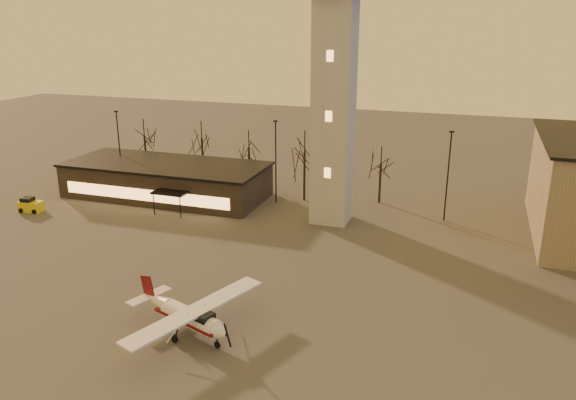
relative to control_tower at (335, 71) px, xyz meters
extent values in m
plane|color=#3F3D3A|center=(0.00, -30.00, -16.33)|extent=(220.00, 220.00, 0.00)
cube|color=#A39F9A|center=(0.00, 0.00, -4.33)|extent=(4.00, 4.00, 24.00)
cube|color=black|center=(-22.00, 2.00, -14.33)|extent=(25.00, 10.00, 4.00)
cube|color=black|center=(-22.00, 2.00, -12.18)|extent=(25.40, 10.40, 0.30)
cube|color=#F0A454|center=(-22.00, -3.02, -14.73)|extent=(22.00, 0.08, 1.40)
cube|color=black|center=(-18.00, -4.00, -13.73)|extent=(4.00, 2.00, 0.20)
cylinder|color=black|center=(-30.00, 4.00, -11.33)|extent=(0.16, 0.16, 10.00)
cube|color=black|center=(-30.00, 4.00, -6.28)|extent=(0.50, 0.25, 0.18)
cylinder|color=black|center=(-8.00, 4.00, -11.33)|extent=(0.16, 0.16, 10.00)
cube|color=black|center=(-8.00, 4.00, -6.28)|extent=(0.50, 0.25, 0.18)
cylinder|color=black|center=(12.00, 4.00, -11.33)|extent=(0.16, 0.16, 10.00)
cube|color=black|center=(12.00, 4.00, -6.28)|extent=(0.50, 0.25, 0.18)
cylinder|color=black|center=(-30.00, 10.00, -13.46)|extent=(0.28, 0.28, 5.74)
cylinder|color=black|center=(-14.00, 10.00, -13.70)|extent=(0.28, 0.28, 5.25)
cylinder|color=black|center=(-5.00, 6.00, -13.25)|extent=(0.28, 0.28, 6.16)
cylinder|color=black|center=(4.00, 8.00, -13.84)|extent=(0.28, 0.28, 4.97)
cylinder|color=black|center=(-22.00, 12.00, -13.53)|extent=(0.28, 0.28, 5.60)
cylinder|color=silver|center=(-3.24, -26.52, -14.96)|extent=(5.21, 3.04, 1.42)
cone|color=silver|center=(-0.47, -27.52, -14.96)|extent=(1.38, 1.61, 1.35)
cone|color=silver|center=(-6.74, -25.26, -14.80)|extent=(2.87, 2.02, 1.20)
cube|color=black|center=(-2.22, -26.89, -14.47)|extent=(1.93, 1.63, 0.76)
cube|color=#5A0C10|center=(-3.45, -26.45, -15.01)|extent=(6.04, 3.38, 0.24)
cube|color=silver|center=(-2.73, -26.71, -14.11)|extent=(5.61, 11.86, 0.15)
cube|color=silver|center=(-7.66, -24.93, -14.69)|extent=(2.15, 3.72, 0.09)
cube|color=#5A0C10|center=(-7.76, -24.89, -13.92)|extent=(1.46, 0.60, 1.85)
cube|color=yellow|center=(-34.00, -8.41, -15.71)|extent=(2.76, 1.67, 1.22)
cube|color=black|center=(-34.35, -8.44, -15.01)|extent=(1.35, 1.35, 0.70)
camera|label=1|loc=(14.53, -57.50, 5.25)|focal=35.00mm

